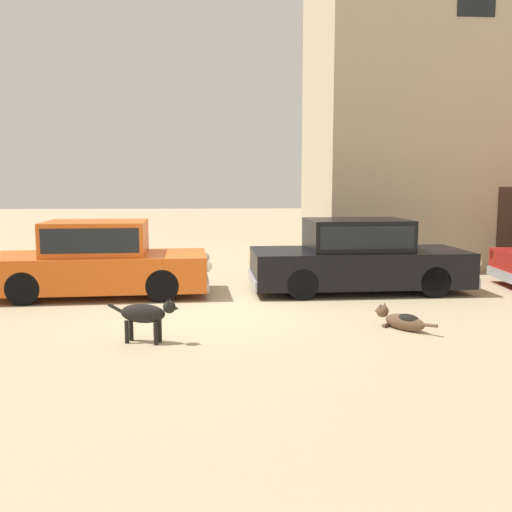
% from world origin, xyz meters
% --- Properties ---
extents(ground_plane, '(80.00, 80.00, 0.00)m').
position_xyz_m(ground_plane, '(0.00, 0.00, 0.00)').
color(ground_plane, tan).
extents(parked_sedan_nearest, '(4.37, 1.95, 1.46)m').
position_xyz_m(parked_sedan_nearest, '(-2.12, 1.30, 0.72)').
color(parked_sedan_nearest, '#D15619').
rests_on(parked_sedan_nearest, ground_plane).
extents(parked_sedan_second, '(4.50, 1.93, 1.47)m').
position_xyz_m(parked_sedan_second, '(3.04, 1.50, 0.72)').
color(parked_sedan_second, black).
rests_on(parked_sedan_second, ground_plane).
extents(stray_dog_spotted, '(1.02, 0.36, 0.64)m').
position_xyz_m(stray_dog_spotted, '(-0.75, -2.15, 0.40)').
color(stray_dog_spotted, black).
rests_on(stray_dog_spotted, ground_plane).
extents(stray_dog_tan, '(0.76, 0.88, 0.36)m').
position_xyz_m(stray_dog_tan, '(2.98, -1.64, 0.15)').
color(stray_dog_tan, brown).
rests_on(stray_dog_tan, ground_plane).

